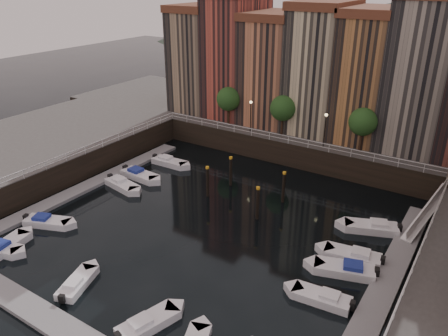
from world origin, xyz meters
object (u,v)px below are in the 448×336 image
Objects in this scene: mooring_pilings at (244,186)px; gangway at (428,210)px; boat_left_1 at (47,222)px; boat_left_2 at (122,185)px.

gangway is at bearing 14.63° from mooring_pilings.
mooring_pilings is 19.65m from boat_left_1.
boat_left_2 is at bearing 66.87° from boat_left_1.
boat_left_1 is at bearing -80.99° from boat_left_2.
boat_left_2 reaches higher than boat_left_1.
gangway is at bearing 10.41° from boat_left_1.
mooring_pilings is at bearing 31.31° from boat_left_2.
gangway reaches higher than mooring_pilings.
boat_left_2 is (-12.91, -4.93, -1.28)m from mooring_pilings.
mooring_pilings is at bearing 26.16° from boat_left_1.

